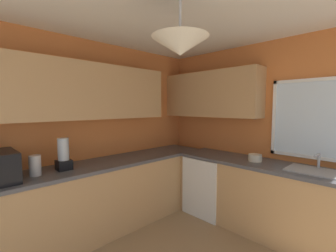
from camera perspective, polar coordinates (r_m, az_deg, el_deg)
room_shell at (r=2.69m, az=-1.26°, el=8.76°), size 3.57×3.82×2.55m
counter_run_left at (r=3.14m, az=-17.35°, el=-16.97°), size 0.65×3.43×0.90m
counter_run_back at (r=3.23m, az=25.71°, el=-16.66°), size 2.66×0.65×0.90m
dishwasher at (r=3.62m, az=10.58°, el=-14.23°), size 0.60×0.60×0.85m
kettle at (r=2.74m, az=-30.48°, el=-8.57°), size 0.11×0.11×0.21m
sink_assembly at (r=3.00m, az=33.02°, el=-9.40°), size 0.54×0.40×0.19m
bowl at (r=3.19m, az=21.06°, el=-7.48°), size 0.17×0.17×0.09m
blender_appliance at (r=2.82m, az=-24.82°, el=-6.77°), size 0.15×0.15×0.36m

